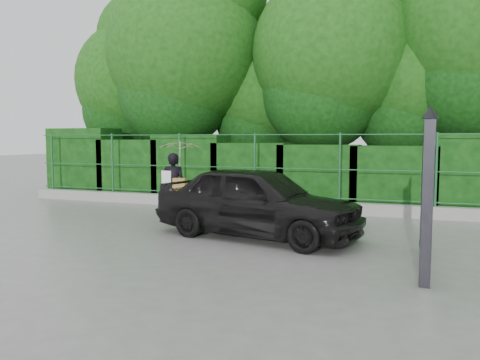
% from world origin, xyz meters
% --- Properties ---
extents(ground, '(80.00, 80.00, 0.00)m').
position_xyz_m(ground, '(0.00, 0.00, 0.00)').
color(ground, gray).
extents(kerb, '(14.00, 0.25, 0.30)m').
position_xyz_m(kerb, '(0.00, 4.50, 0.15)').
color(kerb, '#9E9E99').
rests_on(kerb, ground).
extents(fence, '(14.13, 0.06, 1.80)m').
position_xyz_m(fence, '(0.22, 4.50, 1.20)').
color(fence, '#1E562D').
rests_on(fence, kerb).
extents(hedge, '(14.20, 1.20, 2.28)m').
position_xyz_m(hedge, '(-0.18, 5.50, 0.98)').
color(hedge, black).
rests_on(hedge, ground).
extents(trees, '(17.10, 6.15, 8.08)m').
position_xyz_m(trees, '(1.14, 7.74, 4.62)').
color(trees, black).
rests_on(trees, ground).
extents(gate, '(0.22, 2.33, 2.36)m').
position_xyz_m(gate, '(4.60, -0.72, 1.19)').
color(gate, black).
rests_on(gate, ground).
extents(woman, '(0.98, 1.00, 1.91)m').
position_xyz_m(woman, '(-0.82, 2.29, 1.26)').
color(woman, black).
rests_on(woman, ground).
extents(car, '(4.45, 2.55, 1.43)m').
position_xyz_m(car, '(1.57, 1.05, 0.71)').
color(car, black).
rests_on(car, ground).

